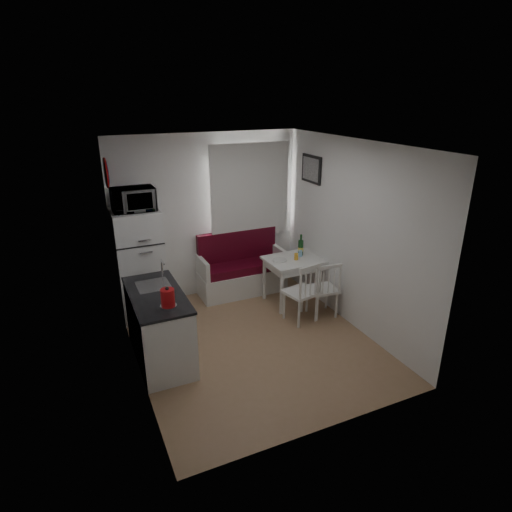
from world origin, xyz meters
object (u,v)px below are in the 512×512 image
Objects in this scene: kitchen_counter at (159,326)px; wine_bottle at (301,245)px; bench at (241,273)px; fridge at (139,264)px; kettle at (168,298)px; chair_right at (326,284)px; dining_table at (297,263)px; microwave at (133,199)px; chair_left at (305,287)px.

wine_bottle is at bearing 17.82° from kitchen_counter.
bench is 4.22× the size of wine_bottle.
fridge is 6.59× the size of kettle.
bench reaches higher than chair_right.
dining_table is 2.57m from kettle.
kettle reaches higher than wine_bottle.
microwave reaches higher than kettle.
microwave reaches higher than chair_right.
kettle is at bearing -153.16° from wine_bottle.
kitchen_counter is 2.61m from wine_bottle.
chair_right is 0.29× the size of fridge.
kitchen_counter is 2.81× the size of chair_right.
chair_left is at bearing -115.31° from wine_bottle.
microwave is 1.69× the size of wine_bottle.
bench reaches higher than dining_table.
bench is at bearing 3.93° from fridge.
dining_table is at bearing -12.33° from microwave.
chair_left is at bearing -72.46° from bench.
wine_bottle is (2.43, -0.46, 0.09)m from fridge.
bench is 2.50× the size of microwave.
kettle is at bearing -163.69° from chair_right.
kitchen_counter is 2.44m from dining_table.
kitchen_counter is at bearing -165.28° from dining_table.
kitchen_counter reaches higher than wine_bottle.
microwave is (0.02, 1.19, 1.33)m from kitchen_counter.
fridge reaches higher than bench.
wine_bottle is (2.43, -0.41, -0.88)m from microwave.
bench reaches higher than chair_left.
chair_right is (2.45, 0.03, 0.08)m from kitchen_counter.
dining_table is (2.34, 0.69, 0.19)m from kitchen_counter.
microwave reaches higher than wine_bottle.
microwave is at bearing 138.90° from chair_left.
microwave is at bearing 159.95° from chair_right.
chair_right is (0.11, -0.66, -0.11)m from dining_table.
wine_bottle is at bearing -36.02° from bench.
kitchen_counter is 2.45m from chair_right.
wine_bottle is (0.36, 0.77, 0.33)m from chair_left.
bench is at bearing 5.66° from microwave.
kettle is at bearing -88.94° from microwave.
wine_bottle reaches higher than chair_right.
kitchen_counter is at bearing -162.18° from wine_bottle.
wine_bottle is (2.45, 0.79, 0.45)m from kitchen_counter.
chair_left is 0.36m from chair_right.
wine_bottle reaches higher than bench.
dining_table is at bearing 25.97° from kettle.
kettle is at bearing -155.70° from dining_table.
fridge is at bearing 90.00° from microwave.
bench is at bearing 39.18° from kitchen_counter.
bench is 1.56m from chair_right.
fridge is 4.79× the size of wine_bottle.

